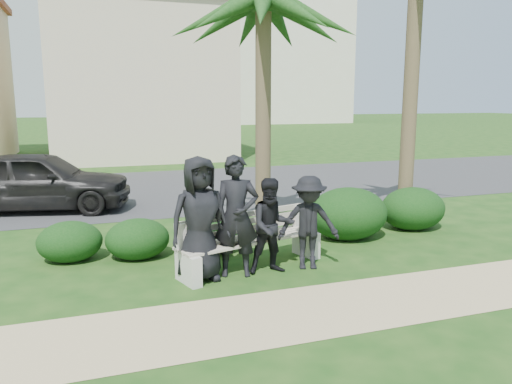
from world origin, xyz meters
TOP-DOWN VIEW (x-y plane):
  - ground at (0.00, 0.00)m, footprint 160.00×160.00m
  - footpath at (0.00, -1.80)m, footprint 30.00×1.60m
  - asphalt_street at (0.00, 8.00)m, footprint 160.00×8.00m
  - stucco_bldg_right at (-1.00, 18.00)m, footprint 8.40×8.40m
  - hotel_tower at (14.00, 55.00)m, footprint 26.00×18.00m
  - park_bench at (-1.12, 0.09)m, footprint 2.67×1.26m
  - man_a at (-2.03, -0.18)m, footprint 1.01×0.73m
  - man_b at (-1.45, -0.17)m, footprint 0.79×0.62m
  - man_c at (-0.88, -0.24)m, footprint 0.78×0.62m
  - man_d at (-0.24, -0.23)m, footprint 1.12×0.84m
  - hedge_a at (-3.96, 1.46)m, footprint 1.09×0.90m
  - hedge_b at (-2.84, 1.23)m, footprint 1.11×0.92m
  - hedge_c at (-1.56, 1.17)m, footprint 1.17×0.97m
  - hedge_d at (1.29, 1.19)m, footprint 1.62×1.34m
  - hedge_f at (2.98, 1.41)m, footprint 1.42×1.17m
  - palm_left at (-0.14, 2.25)m, footprint 3.00×3.00m
  - car_a at (-4.77, 5.92)m, footprint 4.72×2.74m

SIDE VIEW (x-z plane):
  - ground at x=0.00m, z-range 0.00..0.00m
  - footpath at x=0.00m, z-range -0.01..0.01m
  - asphalt_street at x=0.00m, z-range -0.01..0.01m
  - hedge_a at x=-3.96m, z-range 0.00..0.71m
  - hedge_b at x=-2.84m, z-range 0.00..0.72m
  - hedge_c at x=-1.56m, z-range 0.00..0.76m
  - park_bench at x=-1.12m, z-range -0.04..0.84m
  - hedge_f at x=2.98m, z-range 0.00..0.93m
  - hedge_d at x=1.29m, z-range 0.00..1.06m
  - car_a at x=-4.77m, z-range 0.00..1.51m
  - man_c at x=-0.88m, z-range 0.00..1.54m
  - man_d at x=-0.24m, z-range 0.00..1.54m
  - man_b at x=-1.45m, z-range 0.00..1.91m
  - man_a at x=-2.03m, z-range 0.00..1.92m
  - stucco_bldg_right at x=-1.00m, z-range 0.01..7.31m
  - palm_left at x=-0.14m, z-range 1.83..7.42m
  - hotel_tower at x=14.00m, z-range -5.24..32.06m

